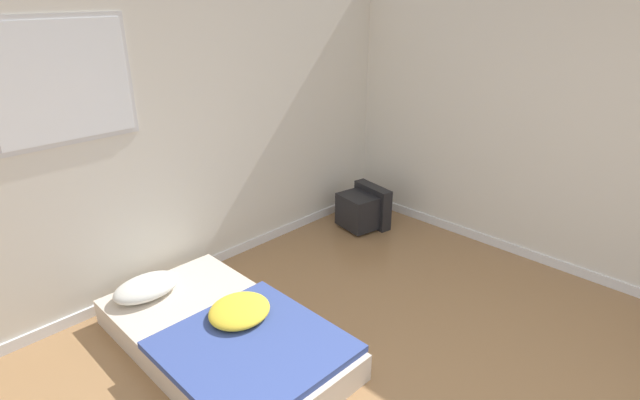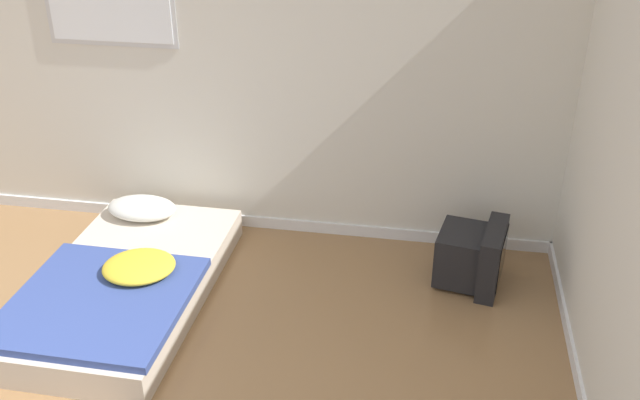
# 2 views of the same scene
# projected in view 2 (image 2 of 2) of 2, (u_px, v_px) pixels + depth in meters

# --- Properties ---
(wall_back) EXTENTS (7.92, 0.08, 2.60)m
(wall_back) POSITION_uv_depth(u_px,v_px,m) (178.00, 62.00, 5.10)
(wall_back) COLOR silver
(wall_back) RESTS_ON ground_plane
(mattress_bed) EXTENTS (1.06, 1.90, 0.35)m
(mattress_bed) POSITION_uv_depth(u_px,v_px,m) (125.00, 282.00, 4.70)
(mattress_bed) COLOR beige
(mattress_bed) RESTS_ON ground_plane
(crt_tv) EXTENTS (0.50, 0.51, 0.44)m
(crt_tv) POSITION_uv_depth(u_px,v_px,m) (473.00, 256.00, 4.83)
(crt_tv) COLOR black
(crt_tv) RESTS_ON ground_plane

